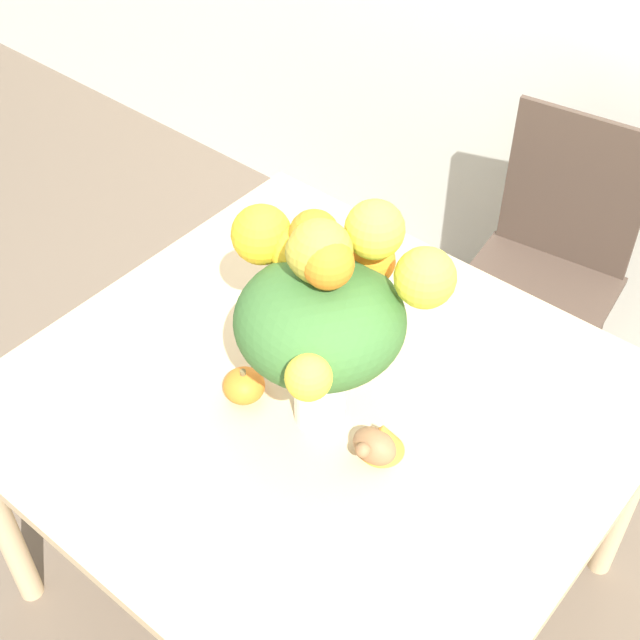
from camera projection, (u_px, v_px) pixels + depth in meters
ground_plane at (319, 578)px, 2.39m from camera, size 12.00×12.00×0.00m
dining_table at (318, 425)px, 1.94m from camera, size 1.24×1.15×0.73m
flower_vase at (324, 306)px, 1.66m from camera, size 0.44×0.39×0.49m
pumpkin at (244, 386)px, 1.86m from camera, size 0.09×0.09×0.08m
turkey_figurine at (379, 441)px, 1.76m from camera, size 0.09×0.13×0.08m
dining_chair_near_window at (545, 272)px, 2.57m from camera, size 0.47×0.47×0.92m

